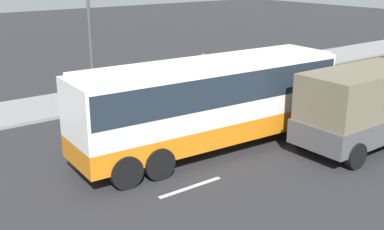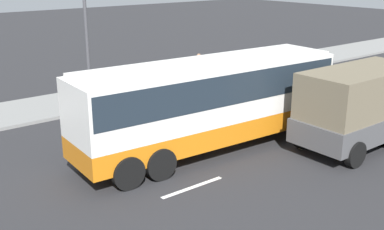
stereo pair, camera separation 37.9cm
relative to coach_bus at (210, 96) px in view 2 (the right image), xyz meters
name	(u,v)px [view 2 (the right image)]	position (x,y,z in m)	size (l,w,h in m)	color
ground_plane	(219,139)	(1.01, 0.59, -2.15)	(120.00, 120.00, 0.00)	#28282B
sidewalk_curb	(114,95)	(1.01, 9.18, -2.07)	(80.00, 4.00, 0.15)	gray
lane_centreline	(234,173)	(-0.75, -2.15, -2.14)	(29.20, 0.16, 0.01)	white
coach_bus	(210,96)	(0.00, 0.00, 0.00)	(10.83, 3.17, 3.47)	orange
cargo_truck	(373,102)	(5.68, -3.29, -0.50)	(7.79, 2.66, 3.09)	#19592D
pedestrian_near_curb	(199,66)	(6.16, 8.22, -1.00)	(0.32, 0.32, 1.73)	brown
pedestrian_at_crossing	(136,79)	(1.76, 8.08, -1.09)	(0.32, 0.32, 1.59)	brown
street_lamp	(89,18)	(-0.87, 7.82, 2.26)	(1.80, 0.24, 7.45)	#47474C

